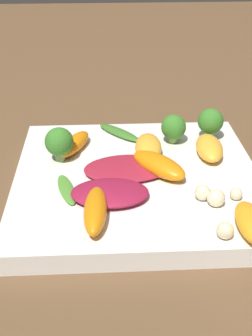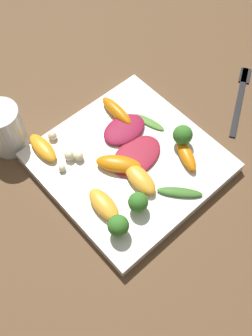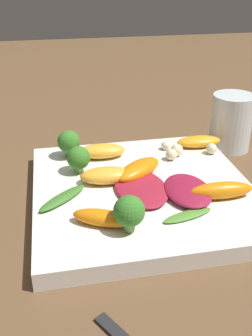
# 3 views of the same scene
# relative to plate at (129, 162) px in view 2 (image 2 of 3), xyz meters

# --- Properties ---
(ground_plane) EXTENTS (2.40, 2.40, 0.00)m
(ground_plane) POSITION_rel_plate_xyz_m (0.00, 0.00, -0.01)
(ground_plane) COLOR brown
(plate) EXTENTS (0.28, 0.28, 0.02)m
(plate) POSITION_rel_plate_xyz_m (0.00, 0.00, 0.00)
(plate) COLOR white
(plate) RESTS_ON ground_plane
(drinking_glass) EXTENTS (0.07, 0.07, 0.09)m
(drinking_glass) POSITION_rel_plate_xyz_m (0.18, 0.13, 0.03)
(drinking_glass) COLOR white
(drinking_glass) RESTS_ON ground_plane
(fork) EXTENTS (0.11, 0.16, 0.01)m
(fork) POSITION_rel_plate_xyz_m (-0.02, -0.28, -0.01)
(fork) COLOR #262628
(fork) RESTS_ON ground_plane
(radicchio_leaf_0) EXTENTS (0.06, 0.08, 0.01)m
(radicchio_leaf_0) POSITION_rel_plate_xyz_m (0.05, -0.03, 0.02)
(radicchio_leaf_0) COLOR maroon
(radicchio_leaf_0) RESTS_ON plate
(radicchio_leaf_1) EXTENTS (0.07, 0.10, 0.01)m
(radicchio_leaf_1) POSITION_rel_plate_xyz_m (-0.01, -0.01, 0.02)
(radicchio_leaf_1) COLOR maroon
(radicchio_leaf_1) RESTS_ON plate
(orange_segment_0) EXTENTS (0.07, 0.03, 0.02)m
(orange_segment_0) POSITION_rel_plate_xyz_m (0.11, 0.10, 0.02)
(orange_segment_0) COLOR orange
(orange_segment_0) RESTS_ON plate
(orange_segment_1) EXTENTS (0.07, 0.05, 0.02)m
(orange_segment_1) POSITION_rel_plate_xyz_m (-0.06, -0.07, 0.02)
(orange_segment_1) COLOR orange
(orange_segment_1) RESTS_ON plate
(orange_segment_2) EXTENTS (0.08, 0.07, 0.02)m
(orange_segment_2) POSITION_rel_plate_xyz_m (0.00, 0.02, 0.02)
(orange_segment_2) COLOR orange
(orange_segment_2) RESTS_ON plate
(orange_segment_3) EXTENTS (0.08, 0.03, 0.02)m
(orange_segment_3) POSITION_rel_plate_xyz_m (0.09, -0.05, 0.02)
(orange_segment_3) COLOR orange
(orange_segment_3) RESTS_ON plate
(orange_segment_4) EXTENTS (0.07, 0.04, 0.02)m
(orange_segment_4) POSITION_rel_plate_xyz_m (-0.04, 0.09, 0.02)
(orange_segment_4) COLOR #FCAD33
(orange_segment_4) RESTS_ON plate
(orange_segment_5) EXTENTS (0.07, 0.04, 0.02)m
(orange_segment_5) POSITION_rel_plate_xyz_m (-0.04, 0.02, 0.02)
(orange_segment_5) COLOR #FCAD33
(orange_segment_5) RESTS_ON plate
(broccoli_floret_0) EXTENTS (0.03, 0.03, 0.04)m
(broccoli_floret_0) POSITION_rel_plate_xyz_m (-0.04, -0.09, 0.04)
(broccoli_floret_0) COLOR #7A9E51
(broccoli_floret_0) RESTS_ON plate
(broccoli_floret_1) EXTENTS (0.03, 0.03, 0.04)m
(broccoli_floret_1) POSITION_rel_plate_xyz_m (-0.08, 0.05, 0.03)
(broccoli_floret_1) COLOR #7A9E51
(broccoli_floret_1) RESTS_ON plate
(broccoli_floret_2) EXTENTS (0.03, 0.03, 0.04)m
(broccoli_floret_2) POSITION_rel_plate_xyz_m (-0.09, 0.10, 0.03)
(broccoli_floret_2) COLOR #84AD5B
(broccoli_floret_2) RESTS_ON plate
(arugula_sprig_0) EXTENTS (0.07, 0.03, 0.00)m
(arugula_sprig_0) POSITION_rel_plate_xyz_m (0.03, -0.08, 0.01)
(arugula_sprig_0) COLOR #518E33
(arugula_sprig_0) RESTS_ON plate
(arugula_sprig_1) EXTENTS (0.07, 0.06, 0.01)m
(arugula_sprig_1) POSITION_rel_plate_xyz_m (-0.10, -0.02, 0.01)
(arugula_sprig_1) COLOR #3D7528
(arugula_sprig_1) RESTS_ON plate
(macadamia_nut_0) EXTENTS (0.02, 0.02, 0.02)m
(macadamia_nut_0) POSITION_rel_plate_xyz_m (0.06, 0.06, 0.02)
(macadamia_nut_0) COLOR beige
(macadamia_nut_0) RESTS_ON plate
(macadamia_nut_1) EXTENTS (0.02, 0.02, 0.02)m
(macadamia_nut_1) POSITION_rel_plate_xyz_m (0.07, 0.07, 0.02)
(macadamia_nut_1) COLOR beige
(macadamia_nut_1) RESTS_ON plate
(macadamia_nut_2) EXTENTS (0.01, 0.01, 0.01)m
(macadamia_nut_2) POSITION_rel_plate_xyz_m (0.06, 0.10, 0.02)
(macadamia_nut_2) COLOR beige
(macadamia_nut_2) RESTS_ON plate
(macadamia_nut_3) EXTENTS (0.02, 0.02, 0.02)m
(macadamia_nut_3) POSITION_rel_plate_xyz_m (0.12, 0.07, 0.02)
(macadamia_nut_3) COLOR beige
(macadamia_nut_3) RESTS_ON plate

